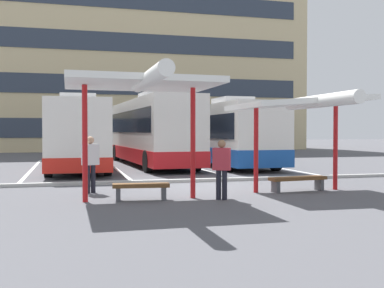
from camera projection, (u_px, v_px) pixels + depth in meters
ground_plane at (202, 187)px, 15.53m from camera, size 160.00×160.00×0.00m
terminal_building at (111, 54)px, 48.03m from camera, size 38.15×11.65×22.23m
coach_bus_0 at (78, 135)px, 22.66m from camera, size 2.85×10.58×3.51m
coach_bus_1 at (150, 132)px, 25.54m from camera, size 3.16×12.42×3.83m
coach_bus_2 at (223, 135)px, 25.30m from camera, size 2.84×11.08×3.55m
lane_stripe_0 at (32, 169)px, 22.90m from camera, size 0.16×14.00×0.01m
lane_stripe_1 at (115, 167)px, 23.92m from camera, size 0.16×14.00×0.01m
lane_stripe_2 at (190, 166)px, 24.93m from camera, size 0.16×14.00×0.01m
lane_stripe_3 at (260, 165)px, 25.95m from camera, size 0.16×14.00×0.01m
waiting_shelter_0 at (142, 85)px, 12.29m from camera, size 3.91×5.09×3.28m
bench_0 at (141, 188)px, 12.57m from camera, size 1.55×0.58×0.45m
waiting_shelter_1 at (301, 105)px, 14.19m from camera, size 3.69×4.77×2.93m
bench_1 at (298, 180)px, 14.44m from camera, size 1.91×0.63×0.45m
platform_kerb at (190, 181)px, 17.04m from camera, size 44.00×0.24×0.12m
waiting_passenger_0 at (90, 160)px, 14.04m from camera, size 0.54×0.38×1.70m
waiting_passenger_1 at (222, 165)px, 12.66m from camera, size 0.52×0.42×1.62m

